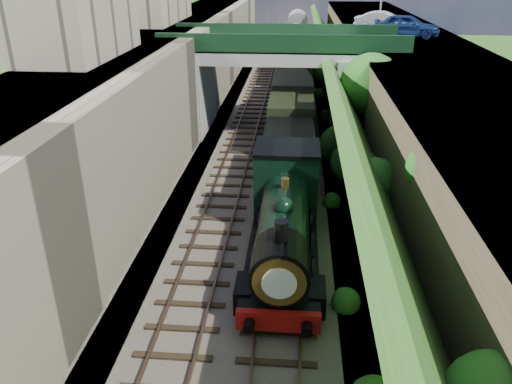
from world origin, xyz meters
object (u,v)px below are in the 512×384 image
Objects in this scene: car_blue at (407,25)px; tender at (288,161)px; road_bridge at (289,76)px; tree at (372,86)px; car_silver at (384,22)px; locomotive at (284,221)px.

car_blue reaches higher than tender.
tree is at bearing -45.59° from road_bridge.
road_bridge is 10.21m from tender.
car_blue is at bearing -145.81° from car_silver.
tree is 12.91m from car_silver.
road_bridge reaches higher than locomotive.
car_blue is 23.64m from locomotive.
tree is 10.27m from car_blue.
road_bridge is 17.41m from locomotive.
road_bridge is 1.56× the size of locomotive.
tree is 13.37m from locomotive.
tree is at bearing -176.90° from car_silver.
locomotive is 7.37m from tender.
car_blue is at bearing 69.19° from locomotive.
locomotive is at bearing 176.06° from car_blue.
tree is at bearing 176.48° from car_blue.
tender is at bearing 90.00° from locomotive.
tender is (0.26, -9.91, -2.46)m from road_bridge.
locomotive is (0.26, -17.27, -2.18)m from road_bridge.
tree is 1.39× the size of car_blue.
road_bridge is at bearing 149.09° from car_silver.
tender is (-8.19, -14.20, -5.44)m from car_blue.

